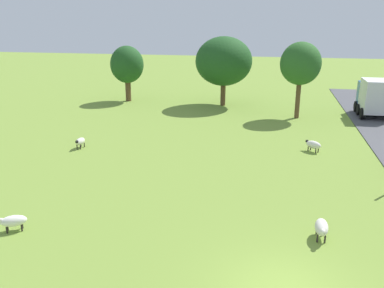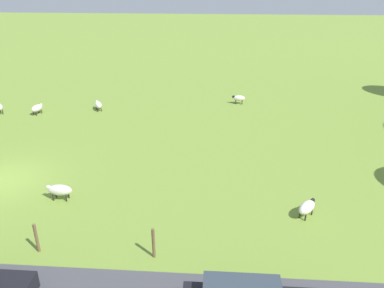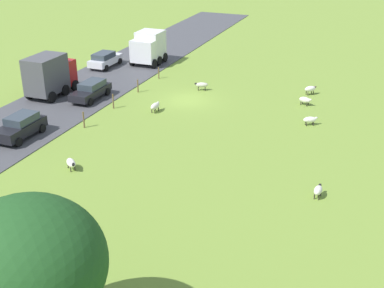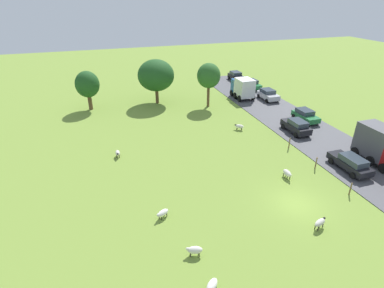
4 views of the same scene
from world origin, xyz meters
name	(u,v)px [view 2 (image 2 of 4)]	position (x,y,z in m)	size (l,w,h in m)	color
ground_plane	(3,181)	(0.00, 0.00, 0.00)	(160.00, 160.00, 0.00)	olive
sheep_0	(239,98)	(-13.19, 12.56, 0.47)	(0.51, 1.05, 0.70)	silver
sheep_1	(98,105)	(-10.87, 1.76, 0.45)	(1.15, 0.91, 0.69)	white
sheep_2	(307,207)	(2.03, 14.87, 0.47)	(1.14, 1.07, 0.73)	silver
sheep_3	(60,190)	(1.46, 3.61, 0.50)	(0.56, 1.27, 0.76)	silver
sheep_6	(37,108)	(-9.71, -2.53, 0.47)	(1.17, 0.77, 0.73)	silver
fence_post_2	(37,238)	(5.07, 4.16, 0.63)	(0.12, 0.12, 1.25)	brown
fence_post_3	(154,243)	(5.07, 8.64, 0.64)	(0.12, 0.12, 1.29)	brown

